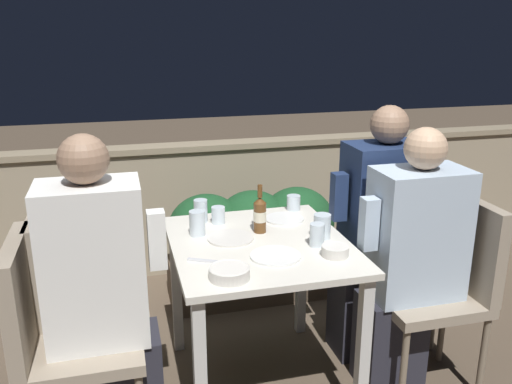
# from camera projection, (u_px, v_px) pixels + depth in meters

# --- Properties ---
(ground_plane) EXTENTS (16.00, 16.00, 0.00)m
(ground_plane) POSITION_uv_depth(u_px,v_px,m) (259.00, 381.00, 2.71)
(ground_plane) COLOR brown
(parapet_wall) EXTENTS (9.00, 0.18, 0.92)m
(parapet_wall) POSITION_uv_depth(u_px,v_px,m) (208.00, 206.00, 3.87)
(parapet_wall) COLOR gray
(parapet_wall) RESTS_ON ground_plane
(dining_table) EXTENTS (0.80, 0.90, 0.75)m
(dining_table) POSITION_uv_depth(u_px,v_px,m) (260.00, 264.00, 2.51)
(dining_table) COLOR silver
(dining_table) RESTS_ON ground_plane
(planter_hedge) EXTENTS (1.07, 0.47, 0.72)m
(planter_hedge) POSITION_uv_depth(u_px,v_px,m) (253.00, 239.00, 3.45)
(planter_hedge) COLOR brown
(planter_hedge) RESTS_ON ground_plane
(chair_left_near) EXTENTS (0.48, 0.47, 0.93)m
(chair_left_near) POSITION_uv_depth(u_px,v_px,m) (53.00, 326.00, 2.15)
(chair_left_near) COLOR gray
(chair_left_near) RESTS_ON ground_plane
(person_white_polo) EXTENTS (0.48, 0.26, 1.33)m
(person_white_polo) POSITION_uv_depth(u_px,v_px,m) (105.00, 295.00, 2.17)
(person_white_polo) COLOR #282833
(person_white_polo) RESTS_ON ground_plane
(chair_left_far) EXTENTS (0.48, 0.47, 0.93)m
(chair_left_far) POSITION_uv_depth(u_px,v_px,m) (70.00, 288.00, 2.46)
(chair_left_far) COLOR gray
(chair_left_far) RESTS_ON ground_plane
(chair_right_near) EXTENTS (0.48, 0.47, 0.93)m
(chair_right_near) POSITION_uv_depth(u_px,v_px,m) (446.00, 274.00, 2.60)
(chair_right_near) COLOR gray
(chair_right_near) RESTS_ON ground_plane
(person_blue_shirt) EXTENTS (0.49, 0.26, 1.28)m
(person_blue_shirt) POSITION_uv_depth(u_px,v_px,m) (408.00, 262.00, 2.53)
(person_blue_shirt) COLOR #282833
(person_blue_shirt) RESTS_ON ground_plane
(chair_right_far) EXTENTS (0.48, 0.47, 0.93)m
(chair_right_far) POSITION_uv_depth(u_px,v_px,m) (410.00, 249.00, 2.88)
(chair_right_far) COLOR gray
(chair_right_far) RESTS_ON ground_plane
(person_navy_jumper) EXTENTS (0.48, 0.26, 1.33)m
(person_navy_jumper) POSITION_uv_depth(u_px,v_px,m) (376.00, 233.00, 2.80)
(person_navy_jumper) COLOR #282833
(person_navy_jumper) RESTS_ON ground_plane
(beer_bottle) EXTENTS (0.06, 0.06, 0.24)m
(beer_bottle) POSITION_uv_depth(u_px,v_px,m) (260.00, 214.00, 2.58)
(beer_bottle) COLOR brown
(beer_bottle) RESTS_ON dining_table
(plate_0) EXTENTS (0.22, 0.22, 0.01)m
(plate_0) POSITION_uv_depth(u_px,v_px,m) (276.00, 256.00, 2.32)
(plate_0) COLOR white
(plate_0) RESTS_ON dining_table
(plate_1) EXTENTS (0.20, 0.20, 0.01)m
(plate_1) POSITION_uv_depth(u_px,v_px,m) (285.00, 219.00, 2.76)
(plate_1) COLOR white
(plate_1) RESTS_ON dining_table
(plate_2) EXTENTS (0.22, 0.22, 0.01)m
(plate_2) POSITION_uv_depth(u_px,v_px,m) (231.00, 238.00, 2.51)
(plate_2) COLOR silver
(plate_2) RESTS_ON dining_table
(bowl_0) EXTENTS (0.12, 0.12, 0.05)m
(bowl_0) POSITION_uv_depth(u_px,v_px,m) (335.00, 250.00, 2.33)
(bowl_0) COLOR silver
(bowl_0) RESTS_ON dining_table
(bowl_1) EXTENTS (0.16, 0.16, 0.05)m
(bowl_1) POSITION_uv_depth(u_px,v_px,m) (229.00, 272.00, 2.12)
(bowl_1) COLOR silver
(bowl_1) RESTS_ON dining_table
(glass_cup_0) EXTENTS (0.08, 0.08, 0.12)m
(glass_cup_0) POSITION_uv_depth(u_px,v_px,m) (322.00, 226.00, 2.51)
(glass_cup_0) COLOR silver
(glass_cup_0) RESTS_ON dining_table
(glass_cup_1) EXTENTS (0.08, 0.08, 0.12)m
(glass_cup_1) POSITION_uv_depth(u_px,v_px,m) (197.00, 223.00, 2.55)
(glass_cup_1) COLOR silver
(glass_cup_1) RESTS_ON dining_table
(glass_cup_2) EXTENTS (0.07, 0.07, 0.12)m
(glass_cup_2) POSITION_uv_depth(u_px,v_px,m) (201.00, 211.00, 2.72)
(glass_cup_2) COLOR silver
(glass_cup_2) RESTS_ON dining_table
(glass_cup_3) EXTENTS (0.07, 0.07, 0.08)m
(glass_cup_3) POSITION_uv_depth(u_px,v_px,m) (293.00, 203.00, 2.90)
(glass_cup_3) COLOR silver
(glass_cup_3) RESTS_ON dining_table
(glass_cup_4) EXTENTS (0.07, 0.07, 0.08)m
(glass_cup_4) POSITION_uv_depth(u_px,v_px,m) (218.00, 215.00, 2.71)
(glass_cup_4) COLOR silver
(glass_cup_4) RESTS_ON dining_table
(glass_cup_5) EXTENTS (0.07, 0.07, 0.11)m
(glass_cup_5) POSITION_uv_depth(u_px,v_px,m) (317.00, 235.00, 2.42)
(glass_cup_5) COLOR silver
(glass_cup_5) RESTS_ON dining_table
(fork_0) EXTENTS (0.16, 0.10, 0.01)m
(fork_0) POSITION_uv_depth(u_px,v_px,m) (207.00, 261.00, 2.27)
(fork_0) COLOR silver
(fork_0) RESTS_ON dining_table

